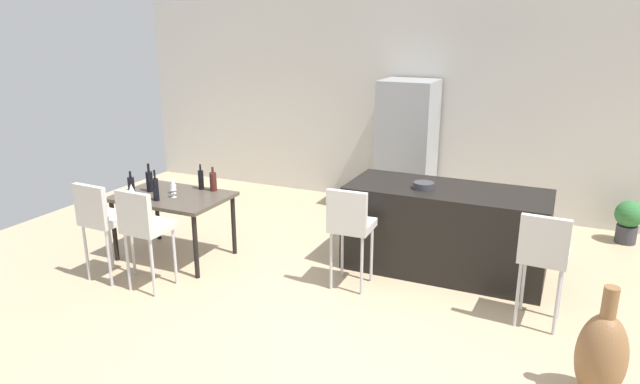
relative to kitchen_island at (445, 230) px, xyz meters
The scene contains 20 objects.
ground_plane 1.17m from the kitchen_island, 115.05° to the right, with size 10.00×10.00×0.00m, color tan.
back_wall 2.42m from the kitchen_island, 101.87° to the left, with size 10.00×0.12×2.90m, color beige.
kitchen_island is the anchor object (origin of this frame).
bar_chair_left 1.14m from the kitchen_island, 133.05° to the right, with size 0.42×0.42×1.05m.
bar_chair_middle 1.32m from the kitchen_island, 38.77° to the right, with size 0.42×0.42×1.05m.
dining_table 3.00m from the kitchen_island, 162.27° to the right, with size 1.22×0.84×0.74m.
dining_chair_near 3.56m from the kitchen_island, 151.60° to the right, with size 0.42×0.42×1.05m.
dining_chair_far 3.09m from the kitchen_island, 146.72° to the right, with size 0.41×0.41×1.05m.
wine_bottle_end 3.31m from the kitchen_island, 164.04° to the right, with size 0.08×0.08×0.32m.
wine_bottle_middle 3.12m from the kitchen_island, 158.31° to the right, with size 0.06×0.06×0.34m.
wine_bottle_corner 3.44m from the kitchen_island, 160.92° to the right, with size 0.07×0.07×0.28m.
wine_bottle_far 2.62m from the kitchen_island, 166.99° to the right, with size 0.08×0.08×0.28m.
wine_bottle_left 2.78m from the kitchen_island, 167.67° to the right, with size 0.06×0.06×0.29m.
wine_glass_right 3.02m from the kitchen_island, 163.46° to the right, with size 0.07×0.07×0.17m.
wine_glass_near 3.39m from the kitchen_island, 158.71° to the right, with size 0.07×0.07×0.17m.
wine_glass_inner 2.97m from the kitchen_island, 160.77° to the right, with size 0.07×0.07×0.17m.
refrigerator 2.02m from the kitchen_island, 118.69° to the left, with size 0.72×0.68×1.84m, color #939699.
fruit_bowl 0.56m from the kitchen_island, 153.31° to the right, with size 0.21×0.21×0.07m, color #333338.
floor_vase 2.27m from the kitchen_island, 48.79° to the right, with size 0.35×0.35×0.87m.
potted_plant 2.52m from the kitchen_island, 42.90° to the left, with size 0.33×0.33×0.53m.
Camera 1 is at (1.60, -4.71, 2.59)m, focal length 31.84 mm.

